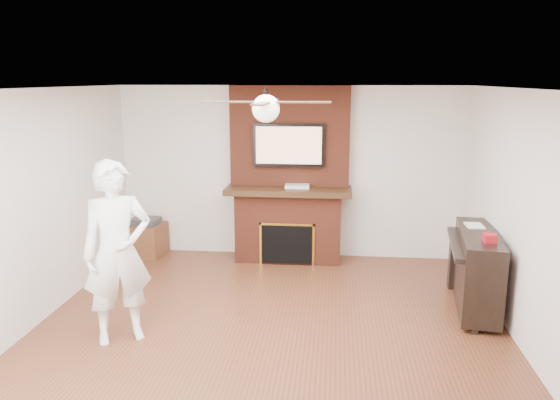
# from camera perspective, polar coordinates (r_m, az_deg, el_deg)

# --- Properties ---
(room_shell) EXTENTS (5.36, 5.86, 2.86)m
(room_shell) POSITION_cam_1_polar(r_m,az_deg,el_deg) (5.32, -1.42, -2.07)
(room_shell) COLOR #502917
(room_shell) RESTS_ON ground
(fireplace) EXTENTS (1.78, 0.64, 2.50)m
(fireplace) POSITION_cam_1_polar(r_m,az_deg,el_deg) (7.84, 0.94, 0.82)
(fireplace) COLOR maroon
(fireplace) RESTS_ON ground
(tv) EXTENTS (1.00, 0.08, 0.60)m
(tv) POSITION_cam_1_polar(r_m,az_deg,el_deg) (7.69, 0.93, 5.76)
(tv) COLOR black
(tv) RESTS_ON fireplace
(ceiling_fan) EXTENTS (1.21, 1.21, 0.31)m
(ceiling_fan) POSITION_cam_1_polar(r_m,az_deg,el_deg) (5.15, -1.48, 9.65)
(ceiling_fan) COLOR black
(ceiling_fan) RESTS_ON room_shell
(person) EXTENTS (0.81, 0.73, 1.84)m
(person) POSITION_cam_1_polar(r_m,az_deg,el_deg) (5.63, -16.64, -5.27)
(person) COLOR white
(person) RESTS_ON ground
(side_table) EXTENTS (0.55, 0.55, 0.57)m
(side_table) POSITION_cam_1_polar(r_m,az_deg,el_deg) (8.41, -13.75, -3.87)
(side_table) COLOR #572D18
(side_table) RESTS_ON ground
(piano) EXTENTS (0.69, 1.44, 1.00)m
(piano) POSITION_cam_1_polar(r_m,az_deg,el_deg) (6.62, 19.85, -6.75)
(piano) COLOR black
(piano) RESTS_ON ground
(cable_box) EXTENTS (0.35, 0.21, 0.05)m
(cable_box) POSITION_cam_1_polar(r_m,az_deg,el_deg) (7.72, 1.81, 1.45)
(cable_box) COLOR silver
(cable_box) RESTS_ON fireplace
(candle_orange) EXTENTS (0.07, 0.07, 0.11)m
(candle_orange) POSITION_cam_1_polar(r_m,az_deg,el_deg) (7.90, -1.03, -6.19)
(candle_orange) COLOR orange
(candle_orange) RESTS_ON ground
(candle_green) EXTENTS (0.07, 0.07, 0.09)m
(candle_green) POSITION_cam_1_polar(r_m,az_deg,el_deg) (7.91, -0.07, -6.21)
(candle_green) COLOR #46772F
(candle_green) RESTS_ON ground
(candle_cream) EXTENTS (0.08, 0.08, 0.12)m
(candle_cream) POSITION_cam_1_polar(r_m,az_deg,el_deg) (7.85, 1.83, -6.26)
(candle_cream) COLOR beige
(candle_cream) RESTS_ON ground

